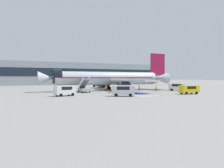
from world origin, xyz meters
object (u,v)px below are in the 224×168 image
at_px(service_van_3, 123,90).
at_px(service_van_2, 177,86).
at_px(service_van_1, 189,89).
at_px(airliner, 110,78).
at_px(ground_crew_1, 156,87).
at_px(service_van_0, 65,90).
at_px(ground_crew_0, 139,87).
at_px(traffic_cone_0, 109,92).
at_px(terminal_building, 65,74).
at_px(ground_crew_2, 106,88).
at_px(boarding_stairs_forward, 84,88).
at_px(fuel_tanker, 101,83).

bearing_deg(service_van_3, service_van_2, -35.84).
bearing_deg(service_van_1, airliner, 34.97).
height_order(service_van_1, ground_crew_1, service_van_1).
relative_size(service_van_0, ground_crew_0, 2.61).
distance_m(airliner, traffic_cone_0, 12.19).
xyz_separation_m(service_van_1, service_van_3, (-16.10, 1.67, 0.11)).
relative_size(ground_crew_0, traffic_cone_0, 2.50).
height_order(service_van_0, service_van_3, service_van_3).
xyz_separation_m(service_van_2, terminal_building, (-12.90, 72.80, 4.74)).
bearing_deg(ground_crew_2, ground_crew_1, -158.55).
height_order(service_van_2, terminal_building, terminal_building).
distance_m(service_van_1, ground_crew_0, 15.76).
xyz_separation_m(airliner, service_van_2, (16.49, -9.59, -2.26)).
bearing_deg(service_van_3, ground_crew_2, 19.50).
distance_m(traffic_cone_0, terminal_building, 74.42).
height_order(service_van_2, ground_crew_1, service_van_2).
xyz_separation_m(boarding_stairs_forward, fuel_tanker, (15.47, 24.29, 0.71)).
xyz_separation_m(fuel_tanker, service_van_2, (10.34, -30.10, -0.44)).
xyz_separation_m(airliner, fuel_tanker, (6.16, 20.50, -1.82)).
xyz_separation_m(service_van_1, traffic_cone_0, (-15.13, 9.95, -0.83)).
xyz_separation_m(service_van_0, ground_crew_0, (23.33, 7.98, -0.26)).
height_order(service_van_0, ground_crew_1, service_van_0).
bearing_deg(terminal_building, fuel_tanker, -86.57).
relative_size(service_van_1, traffic_cone_0, 6.53).
relative_size(fuel_tanker, ground_crew_0, 5.19).
bearing_deg(ground_crew_1, service_van_2, -58.67).
xyz_separation_m(service_van_1, service_van_2, (6.77, 10.82, 0.08)).
bearing_deg(airliner, service_van_0, 131.60).
relative_size(airliner, service_van_2, 8.30).
xyz_separation_m(boarding_stairs_forward, ground_crew_0, (15.99, -1.15, 0.00)).
bearing_deg(boarding_stairs_forward, traffic_cone_0, -55.85).
distance_m(fuel_tanker, service_van_2, 31.82).
distance_m(fuel_tanker, ground_crew_2, 25.34).
bearing_deg(terminal_building, ground_crew_0, -87.41).
relative_size(ground_crew_1, traffic_cone_0, 2.66).
relative_size(airliner, service_van_1, 8.86).
height_order(service_van_1, service_van_2, service_van_2).
relative_size(service_van_1, ground_crew_0, 2.61).
bearing_deg(traffic_cone_0, ground_crew_1, 10.75).
height_order(ground_crew_1, traffic_cone_0, ground_crew_1).
distance_m(fuel_tanker, service_van_3, 41.20).
xyz_separation_m(service_van_1, terminal_building, (-6.13, 83.61, 4.82)).
distance_m(service_van_2, ground_crew_0, 10.87).
distance_m(service_van_1, ground_crew_2, 21.31).
xyz_separation_m(airliner, terminal_building, (3.59, 63.21, 2.49)).
bearing_deg(boarding_stairs_forward, ground_crew_0, -0.35).
distance_m(ground_crew_2, terminal_building, 66.88).
bearing_deg(airliner, service_van_2, -116.41).
height_order(fuel_tanker, service_van_1, fuel_tanker).
xyz_separation_m(ground_crew_1, terminal_building, (-7.23, 70.58, 4.93)).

